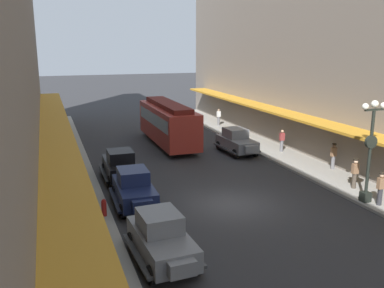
# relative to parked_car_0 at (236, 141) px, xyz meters

# --- Properties ---
(ground_plane) EXTENTS (200.00, 200.00, 0.00)m
(ground_plane) POSITION_rel_parked_car_0_xyz_m (-4.70, -9.31, -0.94)
(ground_plane) COLOR #2D2D30
(sidewalk_left) EXTENTS (3.00, 60.00, 0.15)m
(sidewalk_left) POSITION_rel_parked_car_0_xyz_m (-12.20, -9.31, -0.87)
(sidewalk_left) COLOR #99968E
(sidewalk_left) RESTS_ON ground
(sidewalk_right) EXTENTS (3.00, 60.00, 0.15)m
(sidewalk_right) POSITION_rel_parked_car_0_xyz_m (2.80, -9.31, -0.87)
(sidewalk_right) COLOR #99968E
(sidewalk_right) RESTS_ON ground
(parked_car_0) EXTENTS (2.27, 4.31, 1.84)m
(parked_car_0) POSITION_rel_parked_car_0_xyz_m (0.00, 0.00, 0.00)
(parked_car_0) COLOR slate
(parked_car_0) RESTS_ON ground
(parked_car_1) EXTENTS (2.24, 4.30, 1.84)m
(parked_car_1) POSITION_rel_parked_car_0_xyz_m (-9.38, -7.84, 0.00)
(parked_car_1) COLOR #19234C
(parked_car_1) RESTS_ON ground
(parked_car_2) EXTENTS (2.30, 4.32, 1.84)m
(parked_car_2) POSITION_rel_parked_car_0_xyz_m (-9.55, -13.61, 0.00)
(parked_car_2) COLOR slate
(parked_car_2) RESTS_ON ground
(parked_car_3) EXTENTS (2.19, 4.28, 1.84)m
(parked_car_3) POSITION_rel_parked_car_0_xyz_m (-9.31, -3.41, 0.00)
(parked_car_3) COLOR black
(parked_car_3) RESTS_ON ground
(streetcar) EXTENTS (2.59, 9.62, 3.46)m
(streetcar) POSITION_rel_parked_car_0_xyz_m (-4.07, 4.26, 0.96)
(streetcar) COLOR #A52D23
(streetcar) RESTS_ON ground
(lamp_post_with_clock) EXTENTS (1.42, 0.44, 5.16)m
(lamp_post_with_clock) POSITION_rel_parked_car_0_xyz_m (1.70, -11.59, 2.04)
(lamp_post_with_clock) COLOR black
(lamp_post_with_clock) RESTS_ON sidewalk_right
(fire_hydrant) EXTENTS (0.24, 0.24, 0.82)m
(fire_hydrant) POSITION_rel_parked_car_0_xyz_m (-11.05, -9.02, -0.38)
(fire_hydrant) COLOR #B21E19
(fire_hydrant) RESTS_ON sidewalk_left
(pedestrian_0) EXTENTS (0.36, 0.28, 1.67)m
(pedestrian_0) POSITION_rel_parked_car_0_xyz_m (2.00, -12.22, 0.07)
(pedestrian_0) COLOR #2D2D33
(pedestrian_0) RESTS_ON sidewalk_right
(pedestrian_1) EXTENTS (0.36, 0.28, 1.67)m
(pedestrian_1) POSITION_rel_parked_car_0_xyz_m (2.83, 10.03, 0.07)
(pedestrian_1) COLOR slate
(pedestrian_1) RESTS_ON sidewalk_right
(pedestrian_2) EXTENTS (0.36, 0.28, 1.67)m
(pedestrian_2) POSITION_rel_parked_car_0_xyz_m (2.54, -9.76, 0.07)
(pedestrian_2) COLOR #4C4238
(pedestrian_2) RESTS_ON sidewalk_right
(pedestrian_3) EXTENTS (0.36, 0.24, 1.64)m
(pedestrian_3) POSITION_rel_parked_car_0_xyz_m (3.12, -1.26, 0.05)
(pedestrian_3) COLOR slate
(pedestrian_3) RESTS_ON sidewalk_right
(pedestrian_4) EXTENTS (0.36, 0.28, 1.67)m
(pedestrian_4) POSITION_rel_parked_car_0_xyz_m (3.81, -6.31, 0.07)
(pedestrian_4) COLOR slate
(pedestrian_4) RESTS_ON sidewalk_right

